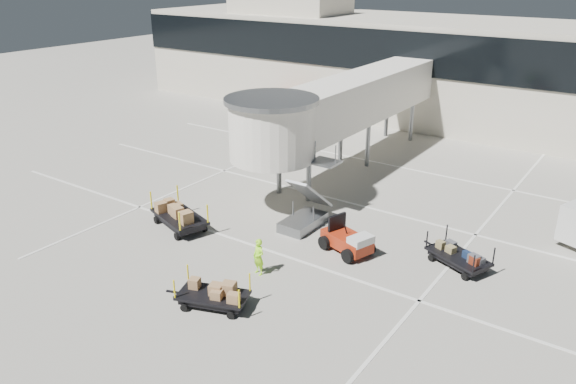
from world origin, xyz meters
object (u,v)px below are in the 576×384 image
at_px(box_cart_far, 180,216).
at_px(belt_loader, 295,107).
at_px(suitcase_cart, 459,257).
at_px(ground_worker, 259,257).
at_px(baggage_tug, 348,241).
at_px(box_cart_near, 211,295).

distance_m(box_cart_far, belt_loader, 22.76).
relative_size(suitcase_cart, belt_loader, 0.73).
relative_size(box_cart_far, ground_worker, 2.55).
bearing_deg(box_cart_far, baggage_tug, 35.40).
height_order(baggage_tug, ground_worker, ground_worker).
bearing_deg(belt_loader, box_cart_near, -47.74).
xyz_separation_m(baggage_tug, suitcase_cart, (4.61, 1.58, -0.13)).
bearing_deg(belt_loader, suitcase_cart, -26.09).
bearing_deg(suitcase_cart, baggage_tug, -138.00).
xyz_separation_m(suitcase_cart, belt_loader, (-20.34, 17.39, 0.35)).
xyz_separation_m(box_cart_near, ground_worker, (-0.01, 2.98, 0.30)).
height_order(baggage_tug, suitcase_cart, baggage_tug).
distance_m(box_cart_near, ground_worker, 3.00).
bearing_deg(box_cart_near, belt_loader, 98.36).
distance_m(ground_worker, belt_loader, 26.54).
xyz_separation_m(baggage_tug, box_cart_near, (-2.13, -6.81, -0.08)).
bearing_deg(ground_worker, box_cart_far, -179.46).
xyz_separation_m(ground_worker, belt_loader, (-13.59, 22.79, -0.00)).
relative_size(box_cart_near, box_cart_far, 0.81).
height_order(baggage_tug, belt_loader, belt_loader).
bearing_deg(belt_loader, baggage_tug, -35.88).
relative_size(baggage_tug, belt_loader, 0.58).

